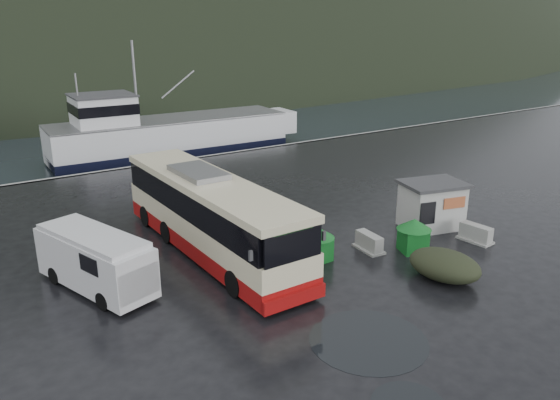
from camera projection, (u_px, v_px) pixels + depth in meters
ground at (293, 270)px, 22.76m from camera, size 160.00×160.00×0.00m
quay_edge at (133, 167)px, 38.63m from camera, size 160.00×0.60×1.50m
coach_bus at (212, 251)px, 24.60m from camera, size 3.41×12.86×3.62m
white_van at (98, 288)px, 21.27m from camera, size 3.53×5.89×2.33m
waste_bin_left at (412, 251)px, 24.61m from camera, size 1.43×1.43×1.56m
waste_bin_right at (316, 260)px, 23.74m from camera, size 1.16×1.16×1.54m
dome_tent at (443, 278)px, 22.05m from camera, size 2.71×3.36×1.17m
ticket_kiosk at (430, 227)px, 27.48m from camera, size 3.48×2.95×2.36m
jersey_barrier_a at (369, 250)px, 24.76m from camera, size 0.91×1.62×0.78m
jersey_barrier_b at (475, 241)px, 25.75m from camera, size 0.96×1.68×0.80m
fishing_trawler at (171, 139)px, 47.67m from camera, size 24.25×6.10×9.64m
puddles at (376, 352)px, 17.15m from camera, size 4.19×5.95×0.01m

